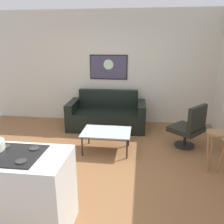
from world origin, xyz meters
name	(u,v)px	position (x,y,z in m)	size (l,w,h in m)	color
ground	(92,166)	(0.00, 0.00, -0.02)	(6.40, 6.40, 0.04)	brown
back_wall	(110,68)	(0.00, 2.42, 1.40)	(6.40, 0.05, 2.80)	beige
couch	(107,116)	(-0.01, 1.85, 0.30)	(1.87, 0.93, 0.89)	black
coffee_table	(106,133)	(0.17, 0.60, 0.37)	(0.92, 0.64, 0.40)	silver
armchair	(190,127)	(1.77, 0.94, 0.43)	(0.79, 0.79, 0.89)	black
bar_stool	(215,142)	(2.00, 0.09, 0.52)	(0.34, 0.33, 0.69)	olive
wall_painting	(109,67)	(-0.04, 2.38, 1.43)	(0.96, 0.03, 0.62)	black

